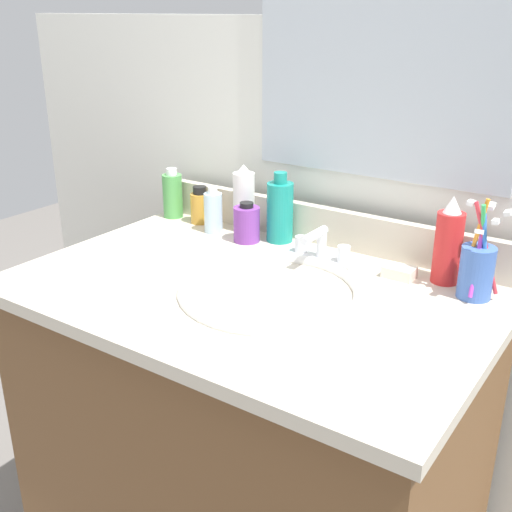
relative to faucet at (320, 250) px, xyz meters
name	(u,v)px	position (x,y,z in m)	size (l,w,h in m)	color
vanity_cabinet	(250,451)	(-0.05, -0.20, -0.44)	(0.93, 0.58, 0.76)	brown
countertop	(250,293)	(-0.05, -0.20, -0.04)	(0.97, 0.63, 0.03)	beige
backsplash	(324,226)	(-0.05, 0.11, 0.02)	(0.97, 0.02, 0.09)	beige
back_wall	(333,288)	(-0.05, 0.17, -0.17)	(2.07, 0.04, 1.30)	silver
mirror_panel	(382,46)	(0.05, 0.15, 0.42)	(0.60, 0.01, 0.56)	#B2BCC6
sink_basin	(271,306)	(0.00, -0.19, -0.06)	(0.37, 0.37, 0.11)	white
faucet	(320,250)	(0.00, 0.00, 0.00)	(0.16, 0.10, 0.08)	silver
bottle_spray_red	(448,244)	(0.26, 0.05, 0.05)	(0.06, 0.06, 0.18)	red
bottle_cream_purple	(247,224)	(-0.21, 0.02, 0.02)	(0.06, 0.06, 0.10)	#7A3899
bottle_oil_amber	(200,206)	(-0.39, 0.07, 0.02)	(0.05, 0.05, 0.10)	gold
bottle_gel_clear	(213,212)	(-0.32, 0.03, 0.02)	(0.05, 0.05, 0.12)	silver
bottle_toner_green	(173,195)	(-0.49, 0.06, 0.03)	(0.05, 0.05, 0.13)	#4C9E4C
bottle_lotion_white	(244,200)	(-0.26, 0.08, 0.05)	(0.05, 0.05, 0.17)	white
bottle_mouthwash_teal	(280,211)	(-0.15, 0.07, 0.05)	(0.06, 0.06, 0.17)	teal
cup_blue_plastic	(477,269)	(0.34, 0.01, 0.03)	(0.08, 0.09, 0.20)	#3F66B7
soap_bar	(399,272)	(0.18, 0.02, -0.02)	(0.06, 0.04, 0.02)	white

